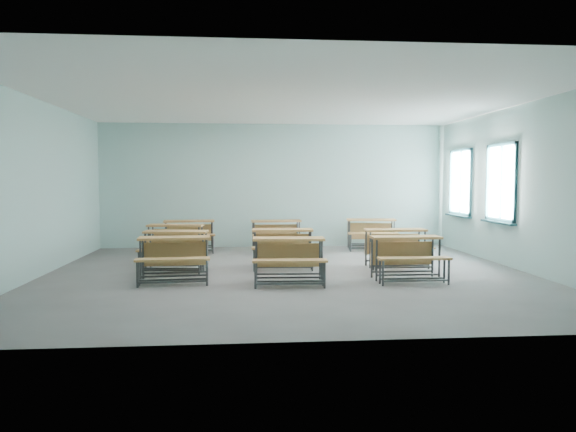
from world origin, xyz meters
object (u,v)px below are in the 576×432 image
(desk_unit_r0c1, at_px, (289,253))
(desk_unit_r3c2, at_px, (371,229))
(desk_unit_r1c0, at_px, (175,244))
(desk_unit_r1c2, at_px, (397,242))
(desk_unit_r3c0, at_px, (189,231))
(desk_unit_r0c2, at_px, (407,251))
(desk_unit_r2c0, at_px, (174,236))
(desk_unit_r0c0, at_px, (174,252))
(desk_unit_r3c1, at_px, (277,231))
(desk_unit_r1c1, at_px, (283,242))

(desk_unit_r0c1, distance_m, desk_unit_r3c2, 4.73)
(desk_unit_r1c0, distance_m, desk_unit_r1c2, 4.38)
(desk_unit_r3c0, bearing_deg, desk_unit_r0c2, -49.19)
(desk_unit_r1c2, bearing_deg, desk_unit_r2c0, 160.87)
(desk_unit_r1c2, bearing_deg, desk_unit_r0c0, -167.17)
(desk_unit_r1c0, distance_m, desk_unit_r3c1, 3.26)
(desk_unit_r0c0, xyz_separation_m, desk_unit_r0c2, (4.04, -0.23, 0.00))
(desk_unit_r0c0, xyz_separation_m, desk_unit_r2c0, (-0.34, 2.54, 0.00))
(desk_unit_r0c0, distance_m, desk_unit_r2c0, 2.56)
(desk_unit_r0c2, bearing_deg, desk_unit_r0c1, -178.16)
(desk_unit_r3c0, distance_m, desk_unit_r3c1, 2.13)
(desk_unit_r0c1, bearing_deg, desk_unit_r1c1, 92.09)
(desk_unit_r3c2, bearing_deg, desk_unit_r1c2, -86.50)
(desk_unit_r0c2, relative_size, desk_unit_r1c1, 0.97)
(desk_unit_r2c0, bearing_deg, desk_unit_r0c0, -76.01)
(desk_unit_r0c2, bearing_deg, desk_unit_r1c2, 80.89)
(desk_unit_r0c1, xyz_separation_m, desk_unit_r1c0, (-2.09, 1.40, 0.00))
(desk_unit_r3c0, bearing_deg, desk_unit_r3c1, -9.73)
(desk_unit_r3c2, bearing_deg, desk_unit_r2c0, -158.93)
(desk_unit_r0c1, bearing_deg, desk_unit_r1c0, 148.69)
(desk_unit_r1c1, xyz_separation_m, desk_unit_r3c0, (-2.11, 2.45, 0.00))
(desk_unit_r0c0, bearing_deg, desk_unit_r3c2, 36.57)
(desk_unit_r0c1, xyz_separation_m, desk_unit_r0c2, (2.08, 0.07, 0.00))
(desk_unit_r1c1, bearing_deg, desk_unit_r3c0, 133.38)
(desk_unit_r1c1, xyz_separation_m, desk_unit_r2c0, (-2.31, 1.27, 0.00))
(desk_unit_r1c1, relative_size, desk_unit_r3c0, 0.97)
(desk_unit_r0c0, distance_m, desk_unit_r0c1, 1.98)
(desk_unit_r0c0, height_order, desk_unit_r3c1, same)
(desk_unit_r0c1, height_order, desk_unit_r1c1, same)
(desk_unit_r1c1, distance_m, desk_unit_r3c1, 2.31)
(desk_unit_r1c2, distance_m, desk_unit_r3c0, 5.13)
(desk_unit_r1c1, height_order, desk_unit_r3c1, same)
(desk_unit_r3c1, bearing_deg, desk_unit_r3c2, 1.13)
(desk_unit_r1c2, relative_size, desk_unit_r2c0, 0.95)
(desk_unit_r0c2, relative_size, desk_unit_r2c0, 0.94)
(desk_unit_r1c2, xyz_separation_m, desk_unit_r3c1, (-2.26, 2.51, 0.00))
(desk_unit_r3c0, bearing_deg, desk_unit_r1c1, -55.10)
(desk_unit_r0c1, xyz_separation_m, desk_unit_r1c1, (0.01, 1.57, 0.00))
(desk_unit_r1c1, relative_size, desk_unit_r3c1, 1.00)
(desk_unit_r1c1, relative_size, desk_unit_r1c2, 1.01)
(desk_unit_r0c2, distance_m, desk_unit_r2c0, 5.18)
(desk_unit_r3c2, bearing_deg, desk_unit_r1c1, -127.60)
(desk_unit_r0c0, distance_m, desk_unit_r1c1, 2.34)
(desk_unit_r0c0, relative_size, desk_unit_r3c0, 0.98)
(desk_unit_r1c0, height_order, desk_unit_r3c2, same)
(desk_unit_r0c1, xyz_separation_m, desk_unit_r3c2, (2.44, 4.05, 0.00))
(desk_unit_r2c0, xyz_separation_m, desk_unit_r3c0, (0.19, 1.18, 0.00))
(desk_unit_r2c0, bearing_deg, desk_unit_r1c2, -11.45)
(desk_unit_r0c2, height_order, desk_unit_r1c0, same)
(desk_unit_r2c0, bearing_deg, desk_unit_r1c1, -22.55)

